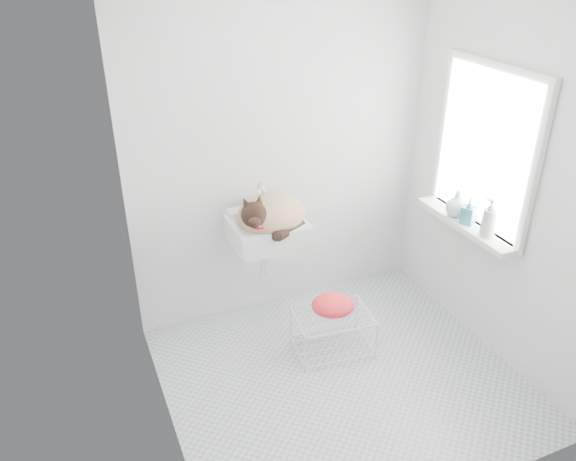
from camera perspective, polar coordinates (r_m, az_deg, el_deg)
name	(u,v)px	position (r m, az deg, el deg)	size (l,w,h in m)	color
floor	(341,378)	(3.85, 5.35, -14.46)	(2.20, 2.00, 0.02)	silver
back_wall	(282,148)	(3.98, -0.65, 8.27)	(2.20, 0.02, 2.50)	white
right_wall	(508,175)	(3.78, 21.17, 5.22)	(0.02, 2.00, 2.50)	white
left_wall	(151,243)	(2.83, -13.58, -1.24)	(0.02, 2.00, 2.50)	white
window_glass	(487,150)	(3.87, 19.29, 7.66)	(0.01, 0.80, 1.00)	white
window_frame	(485,150)	(3.86, 19.12, 7.63)	(0.04, 0.90, 1.10)	white
windowsill	(465,224)	(4.02, 17.34, 0.61)	(0.16, 0.88, 0.04)	white
sink	(267,220)	(3.85, -2.09, 1.01)	(0.50, 0.43, 0.20)	white
faucet	(257,192)	(3.94, -3.07, 3.92)	(0.18, 0.13, 0.18)	silver
cat	(270,216)	(3.82, -1.85, 1.48)	(0.54, 0.47, 0.32)	tan
wire_rack	(332,332)	(3.97, 4.45, -10.11)	(0.50, 0.35, 0.30)	white
towel	(333,309)	(3.88, 4.51, -7.84)	(0.29, 0.21, 0.12)	#FF4F07
bottle_a	(486,236)	(3.87, 19.22, -0.50)	(0.08, 0.08, 0.22)	silver
bottle_b	(467,223)	(3.99, 17.48, 0.69)	(0.08, 0.08, 0.18)	teal
bottle_c	(455,216)	(4.07, 16.39, 1.44)	(0.15, 0.15, 0.19)	silver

